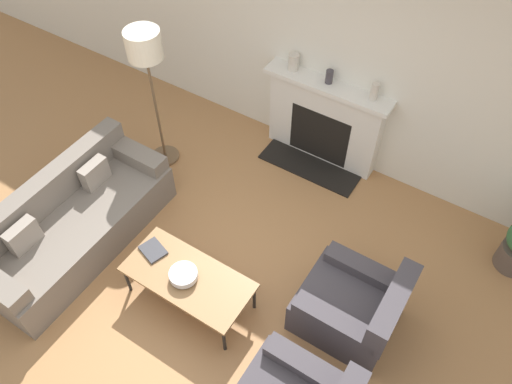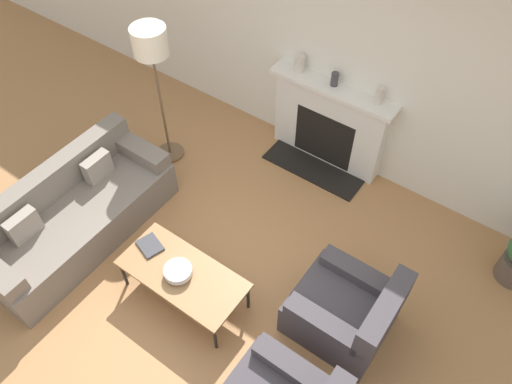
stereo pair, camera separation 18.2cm
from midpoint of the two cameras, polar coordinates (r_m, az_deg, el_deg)
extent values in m
plane|color=#A87547|center=(5.10, -4.68, -11.98)|extent=(18.00, 18.00, 0.00)
cube|color=silver|center=(5.50, 11.54, 15.29)|extent=(18.00, 0.06, 2.90)
cube|color=silver|center=(5.98, 9.20, 7.58)|extent=(1.38, 0.20, 1.04)
cube|color=black|center=(6.02, 8.63, 6.14)|extent=(0.76, 0.04, 0.68)
cube|color=black|center=(6.15, 7.34, 2.64)|extent=(1.24, 0.40, 0.02)
cube|color=silver|center=(5.61, 9.74, 11.55)|extent=(1.50, 0.28, 0.05)
cube|color=slate|center=(5.60, -18.57, -3.31)|extent=(0.84, 2.13, 0.44)
cube|color=slate|center=(5.52, -21.82, 0.86)|extent=(0.20, 2.13, 0.36)
cube|color=slate|center=(5.73, -12.41, 4.68)|extent=(0.77, 0.22, 0.17)
cube|color=gray|center=(5.29, -24.15, -3.58)|extent=(0.12, 0.32, 0.28)
cube|color=gray|center=(5.57, -16.77, 2.72)|extent=(0.12, 0.32, 0.28)
cube|color=#423D42|center=(4.29, 6.03, -19.61)|extent=(0.79, 0.18, 0.12)
cube|color=#423D42|center=(4.85, 10.73, -13.46)|extent=(0.88, 0.80, 0.42)
cube|color=#423D42|center=(4.47, 15.59, -13.28)|extent=(0.18, 0.80, 0.39)
cube|color=#423D42|center=(4.77, 12.97, -9.19)|extent=(0.79, 0.18, 0.12)
cube|color=#423D42|center=(4.47, 9.30, -14.85)|extent=(0.79, 0.18, 0.12)
cube|color=olive|center=(4.78, -7.32, -9.30)|extent=(1.24, 0.58, 0.03)
cylinder|color=black|center=(5.14, -13.89, -9.06)|extent=(0.03, 0.03, 0.39)
cylinder|color=black|center=(4.69, -3.53, -16.35)|extent=(0.03, 0.03, 0.39)
cylinder|color=black|center=(5.30, -10.10, -5.37)|extent=(0.03, 0.03, 0.39)
cylinder|color=black|center=(4.86, 0.19, -11.95)|extent=(0.03, 0.03, 0.39)
cylinder|color=silver|center=(4.76, -7.75, -9.26)|extent=(0.09, 0.09, 0.02)
cylinder|color=silver|center=(4.72, -7.80, -8.98)|extent=(0.27, 0.27, 0.07)
cube|color=#38383D|center=(4.98, -10.99, -6.05)|extent=(0.29, 0.26, 0.02)
cylinder|color=brown|center=(6.37, -8.97, 4.46)|extent=(0.35, 0.35, 0.03)
cylinder|color=brown|center=(5.86, -9.85, 9.63)|extent=(0.03, 0.03, 1.47)
cylinder|color=silver|center=(5.37, -11.08, 16.56)|extent=(0.37, 0.37, 0.30)
cylinder|color=beige|center=(5.73, 5.96, 14.39)|extent=(0.12, 0.12, 0.19)
cylinder|color=#3D383D|center=(5.58, 9.93, 12.57)|extent=(0.08, 0.08, 0.16)
cylinder|color=beige|center=(5.42, 14.83, 10.59)|extent=(0.08, 0.08, 0.20)
camera|label=1|loc=(0.09, -89.01, 1.16)|focal=35.00mm
camera|label=2|loc=(0.09, 90.99, -1.16)|focal=35.00mm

